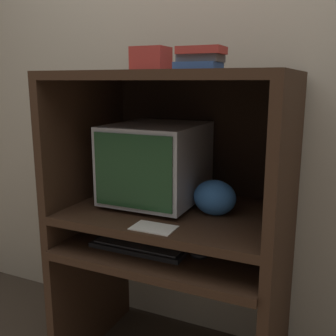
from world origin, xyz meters
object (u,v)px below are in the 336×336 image
at_px(mouse, 199,255).
at_px(snack_bag, 215,198).
at_px(book_stack, 200,59).
at_px(crt_monitor, 156,162).
at_px(storage_box, 151,59).
at_px(keyboard, 140,246).

xyz_separation_m(mouse, snack_bag, (0.02, 0.14, 0.21)).
bearing_deg(book_stack, mouse, -64.42).
relative_size(crt_monitor, storage_box, 3.12).
relative_size(keyboard, book_stack, 2.35).
height_order(mouse, storage_box, storage_box).
relative_size(keyboard, storage_box, 2.89).
distance_m(keyboard, mouse, 0.27).
distance_m(snack_bag, storage_box, 0.65).
distance_m(snack_bag, book_stack, 0.57).
xyz_separation_m(crt_monitor, snack_bag, (0.30, -0.06, -0.12)).
distance_m(crt_monitor, snack_bag, 0.33).
xyz_separation_m(mouse, storage_box, (-0.28, 0.15, 0.78)).
xyz_separation_m(snack_bag, storage_box, (-0.30, 0.01, 0.57)).
bearing_deg(crt_monitor, keyboard, -84.62).
bearing_deg(storage_box, snack_bag, -1.83).
relative_size(mouse, storage_box, 0.48).
height_order(crt_monitor, storage_box, storage_box).
bearing_deg(mouse, storage_box, 152.84).
distance_m(mouse, book_stack, 0.78).
bearing_deg(mouse, crt_monitor, 146.04).
relative_size(snack_bag, storage_box, 1.26).
relative_size(crt_monitor, snack_bag, 2.48).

